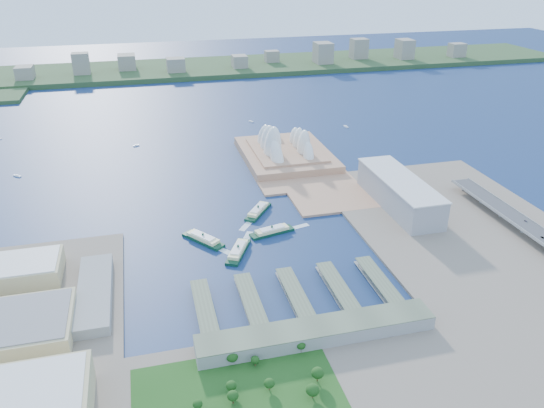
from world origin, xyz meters
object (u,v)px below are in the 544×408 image
object	(u,v)px
ferry_c	(238,249)
car_b	(542,237)
car_c	(526,221)
ferry_d	(272,230)
ferry_a	(203,237)
toaster_building	(399,192)
ferry_b	(258,209)
opera_house	(286,139)

from	to	relation	value
ferry_c	car_b	size ratio (longest dim) A/B	13.85
ferry_c	car_c	distance (m)	327.13
car_b	car_c	size ratio (longest dim) A/B	0.96
ferry_c	ferry_d	xyz separation A→B (m)	(45.75, 33.68, -0.13)
ferry_a	ferry_d	world-z (taller)	ferry_a
toaster_building	ferry_a	world-z (taller)	toaster_building
ferry_b	car_b	world-z (taller)	car_b
ferry_a	opera_house	bearing A→B (deg)	18.46
toaster_building	ferry_b	distance (m)	176.68
ferry_c	car_c	bearing A→B (deg)	-159.30
opera_house	toaster_building	world-z (taller)	opera_house
ferry_a	car_b	distance (m)	366.32
ferry_b	ferry_d	xyz separation A→B (m)	(3.59, -54.82, -0.12)
ferry_a	ferry_c	world-z (taller)	ferry_a
ferry_c	opera_house	bearing A→B (deg)	-88.74
toaster_building	ferry_a	xyz separation A→B (m)	(-248.83, -25.85, -15.30)
car_b	ferry_a	bearing A→B (deg)	-17.18
toaster_building	ferry_b	bearing A→B (deg)	170.90
opera_house	car_c	bearing A→B (deg)	-56.16
opera_house	ferry_c	bearing A→B (deg)	-115.79
opera_house	toaster_building	distance (m)	219.62
opera_house	ferry_d	size ratio (longest dim) A/B	3.45
ferry_d	car_b	distance (m)	291.76
toaster_building	ferry_c	world-z (taller)	toaster_building
ferry_a	ferry_c	xyz separation A→B (m)	(32.87, -34.80, -0.13)
opera_house	car_b	world-z (taller)	opera_house
car_b	car_c	xyz separation A→B (m)	(8.00, 37.20, -0.05)
opera_house	ferry_c	distance (m)	290.74
ferry_c	car_c	world-z (taller)	car_c
toaster_building	ferry_c	size ratio (longest dim) A/B	2.89
ferry_a	ferry_b	xyz separation A→B (m)	(75.04, 53.69, -0.14)
opera_house	car_b	distance (m)	385.13
ferry_b	car_c	world-z (taller)	car_c
ferry_b	ferry_c	xyz separation A→B (m)	(-42.17, -88.49, 0.01)
ferry_a	car_c	size ratio (longest dim) A/B	13.64
ferry_a	ferry_d	size ratio (longest dim) A/B	1.05
car_c	ferry_c	bearing A→B (deg)	-6.35
ferry_a	ferry_d	xyz separation A→B (m)	(78.63, -1.12, -0.26)
opera_house	toaster_building	bearing A→B (deg)	-65.77
ferry_d	car_c	size ratio (longest dim) A/B	12.96
opera_house	ferry_b	distance (m)	193.35
ferry_c	ferry_d	distance (m)	56.81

